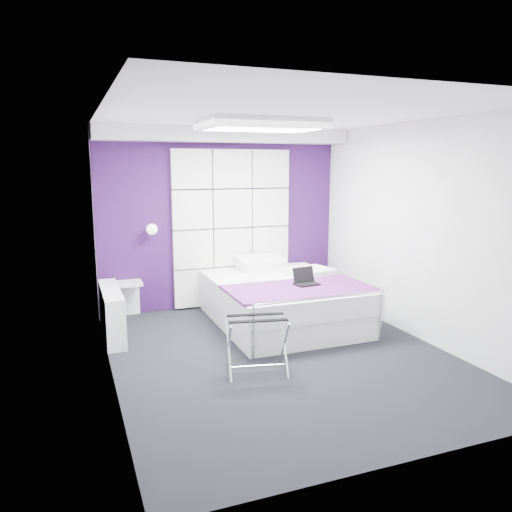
{
  "coord_description": "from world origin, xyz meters",
  "views": [
    {
      "loc": [
        -2.13,
        -4.84,
        2.08
      ],
      "look_at": [
        -0.16,
        0.35,
        1.07
      ],
      "focal_mm": 35.0,
      "sensor_mm": 36.0,
      "label": 1
    }
  ],
  "objects_px": {
    "radiator": "(112,313)",
    "luggage_rack": "(257,345)",
    "laptop": "(305,280)",
    "wall_lamp": "(151,229)",
    "nightstand": "(127,284)",
    "bed": "(281,299)"
  },
  "relations": [
    {
      "from": "bed",
      "to": "nightstand",
      "type": "bearing_deg",
      "value": 153.31
    },
    {
      "from": "radiator",
      "to": "bed",
      "type": "xyz_separation_m",
      "value": [
        2.17,
        -0.23,
        0.02
      ]
    },
    {
      "from": "bed",
      "to": "nightstand",
      "type": "xyz_separation_m",
      "value": [
        -1.9,
        0.95,
        0.16
      ]
    },
    {
      "from": "bed",
      "to": "luggage_rack",
      "type": "distance_m",
      "value": 1.67
    },
    {
      "from": "bed",
      "to": "laptop",
      "type": "height_order",
      "value": "laptop"
    },
    {
      "from": "radiator",
      "to": "luggage_rack",
      "type": "bearing_deg",
      "value": -52.18
    },
    {
      "from": "wall_lamp",
      "to": "radiator",
      "type": "xyz_separation_m",
      "value": [
        -0.64,
        -0.76,
        -0.92
      ]
    },
    {
      "from": "nightstand",
      "to": "laptop",
      "type": "xyz_separation_m",
      "value": [
        2.04,
        -1.37,
        0.18
      ]
    },
    {
      "from": "nightstand",
      "to": "laptop",
      "type": "distance_m",
      "value": 2.46
    },
    {
      "from": "wall_lamp",
      "to": "laptop",
      "type": "bearing_deg",
      "value": -40.08
    },
    {
      "from": "luggage_rack",
      "to": "radiator",
      "type": "bearing_deg",
      "value": 139.8
    },
    {
      "from": "wall_lamp",
      "to": "radiator",
      "type": "height_order",
      "value": "wall_lamp"
    },
    {
      "from": "radiator",
      "to": "bed",
      "type": "relative_size",
      "value": 0.56
    },
    {
      "from": "radiator",
      "to": "luggage_rack",
      "type": "relative_size",
      "value": 2.03
    },
    {
      "from": "wall_lamp",
      "to": "nightstand",
      "type": "distance_m",
      "value": 0.82
    },
    {
      "from": "nightstand",
      "to": "laptop",
      "type": "relative_size",
      "value": 1.33
    },
    {
      "from": "radiator",
      "to": "laptop",
      "type": "distance_m",
      "value": 2.43
    },
    {
      "from": "luggage_rack",
      "to": "laptop",
      "type": "xyz_separation_m",
      "value": [
        1.04,
        1.0,
        0.37
      ]
    },
    {
      "from": "nightstand",
      "to": "luggage_rack",
      "type": "bearing_deg",
      "value": -66.99
    },
    {
      "from": "radiator",
      "to": "laptop",
      "type": "relative_size",
      "value": 4.04
    },
    {
      "from": "luggage_rack",
      "to": "laptop",
      "type": "distance_m",
      "value": 1.48
    },
    {
      "from": "bed",
      "to": "luggage_rack",
      "type": "relative_size",
      "value": 3.65
    }
  ]
}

